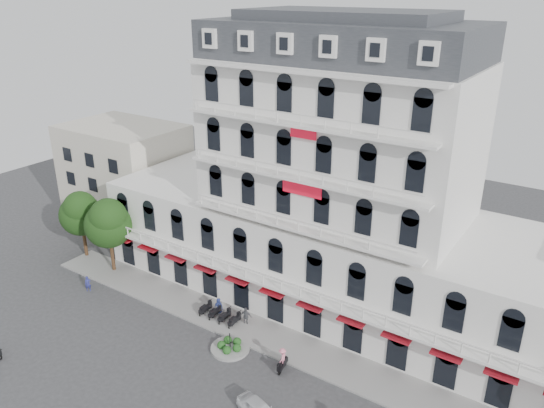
{
  "coord_description": "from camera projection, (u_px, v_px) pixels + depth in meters",
  "views": [
    {
      "loc": [
        19.5,
        -21.55,
        27.61
      ],
      "look_at": [
        -1.56,
        10.0,
        11.84
      ],
      "focal_mm": 35.0,
      "sensor_mm": 36.0,
      "label": 1
    }
  ],
  "objects": [
    {
      "name": "pedestrian_mid",
      "position": [
        246.0,
        316.0,
        46.13
      ],
      "size": [
        1.09,
        0.66,
        1.73
      ],
      "primitive_type": "imported",
      "rotation": [
        0.0,
        0.0,
        3.39
      ],
      "color": "#4F5156",
      "rests_on": "ground"
    },
    {
      "name": "tree_west_inner",
      "position": [
        108.0,
        221.0,
        52.98
      ],
      "size": [
        4.76,
        4.76,
        8.25
      ],
      "color": "#382314",
      "rests_on": "ground"
    },
    {
      "name": "pedestrian_far",
      "position": [
        88.0,
        284.0,
        51.3
      ],
      "size": [
        0.65,
        0.68,
        1.56
      ],
      "primitive_type": "imported",
      "rotation": [
        0.0,
        0.0,
        0.9
      ],
      "color": "navy",
      "rests_on": "ground"
    },
    {
      "name": "rider_center",
      "position": [
        282.0,
        359.0,
        40.59
      ],
      "size": [
        0.74,
        1.69,
        2.02
      ],
      "rotation": [
        0.0,
        0.0,
        4.89
      ],
      "color": "black",
      "rests_on": "ground"
    },
    {
      "name": "flank_building_west",
      "position": [
        126.0,
        173.0,
        65.58
      ],
      "size": [
        14.0,
        10.0,
        12.0
      ],
      "primitive_type": "cube",
      "color": "beige",
      "rests_on": "ground"
    },
    {
      "name": "parked_scooter_row",
      "position": [
        220.0,
        320.0,
        47.16
      ],
      "size": [
        4.4,
        1.8,
        1.1
      ],
      "primitive_type": null,
      "color": "black",
      "rests_on": "ground"
    },
    {
      "name": "traffic_island",
      "position": [
        230.0,
        347.0,
        43.19
      ],
      "size": [
        3.2,
        3.2,
        1.6
      ],
      "color": "gray",
      "rests_on": "ground"
    },
    {
      "name": "tree_west_outer",
      "position": [
        80.0,
        212.0,
        56.06
      ],
      "size": [
        4.5,
        4.48,
        7.76
      ],
      "color": "#382314",
      "rests_on": "ground"
    },
    {
      "name": "main_building",
      "position": [
        336.0,
        199.0,
        47.14
      ],
      "size": [
        45.0,
        15.0,
        25.8
      ],
      "color": "silver",
      "rests_on": "ground"
    },
    {
      "name": "pedestrian_left",
      "position": [
        219.0,
        306.0,
        47.73
      ],
      "size": [
        0.9,
        0.78,
        1.57
      ],
      "primitive_type": "imported",
      "rotation": [
        0.0,
        0.0,
        0.44
      ],
      "color": "navy",
      "rests_on": "ground"
    },
    {
      "name": "sidewalk",
      "position": [
        281.0,
        342.0,
        44.02
      ],
      "size": [
        53.0,
        4.0,
        0.16
      ],
      "primitive_type": "cube",
      "color": "gray",
      "rests_on": "ground"
    }
  ]
}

